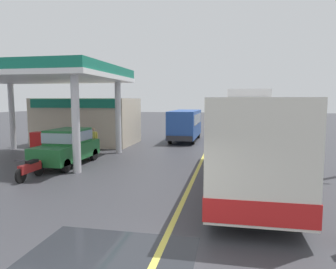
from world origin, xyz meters
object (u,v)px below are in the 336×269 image
object	(u,v)px
coach_bus_main	(247,140)
minibus_opposing_lane	(185,123)
motorcycle_parked_forecourt	(30,169)
pedestrian_near_pump	(71,144)
car_at_pump	(67,145)
car_trailing_behind_bus	(233,123)
pedestrian_by_shop	(93,140)

from	to	relation	value
coach_bus_main	minibus_opposing_lane	size ratio (longest dim) A/B	1.80
coach_bus_main	motorcycle_parked_forecourt	xyz separation A→B (m)	(-8.75, -1.09, -1.28)
pedestrian_near_pump	motorcycle_parked_forecourt	bearing A→B (deg)	-85.47
car_at_pump	motorcycle_parked_forecourt	world-z (taller)	car_at_pump
coach_bus_main	motorcycle_parked_forecourt	size ratio (longest dim) A/B	6.13
motorcycle_parked_forecourt	pedestrian_near_pump	bearing A→B (deg)	94.53
minibus_opposing_lane	car_trailing_behind_bus	world-z (taller)	minibus_opposing_lane
car_at_pump	pedestrian_near_pump	bearing A→B (deg)	109.72
car_at_pump	minibus_opposing_lane	size ratio (longest dim) A/B	0.69
pedestrian_near_pump	pedestrian_by_shop	distance (m)	1.84
pedestrian_near_pump	pedestrian_by_shop	size ratio (longest dim) A/B	1.00
pedestrian_near_pump	pedestrian_by_shop	xyz separation A→B (m)	(0.49, 1.78, 0.00)
car_at_pump	minibus_opposing_lane	bearing A→B (deg)	67.06
minibus_opposing_lane	pedestrian_by_shop	world-z (taller)	minibus_opposing_lane
car_at_pump	motorcycle_parked_forecourt	size ratio (longest dim) A/B	2.33
car_at_pump	pedestrian_by_shop	distance (m)	2.80
coach_bus_main	minibus_opposing_lane	distance (m)	13.19
pedestrian_by_shop	car_trailing_behind_bus	distance (m)	16.39
motorcycle_parked_forecourt	car_trailing_behind_bus	size ratio (longest dim) A/B	0.43
car_trailing_behind_bus	car_at_pump	bearing A→B (deg)	-116.08
pedestrian_near_pump	car_trailing_behind_bus	distance (m)	18.18
car_at_pump	pedestrian_by_shop	size ratio (longest dim) A/B	2.53
minibus_opposing_lane	pedestrian_near_pump	size ratio (longest dim) A/B	3.69
motorcycle_parked_forecourt	car_trailing_behind_bus	world-z (taller)	car_trailing_behind_bus
pedestrian_near_pump	minibus_opposing_lane	bearing A→B (deg)	63.16
coach_bus_main	motorcycle_parked_forecourt	bearing A→B (deg)	-172.88
coach_bus_main	minibus_opposing_lane	xyz separation A→B (m)	(-4.20, 12.50, -0.25)
motorcycle_parked_forecourt	pedestrian_by_shop	distance (m)	5.79
pedestrian_by_shop	car_trailing_behind_bus	bearing A→B (deg)	60.01
car_at_pump	pedestrian_by_shop	world-z (taller)	car_at_pump
minibus_opposing_lane	pedestrian_by_shop	bearing A→B (deg)	-119.18
pedestrian_near_pump	pedestrian_by_shop	world-z (taller)	same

